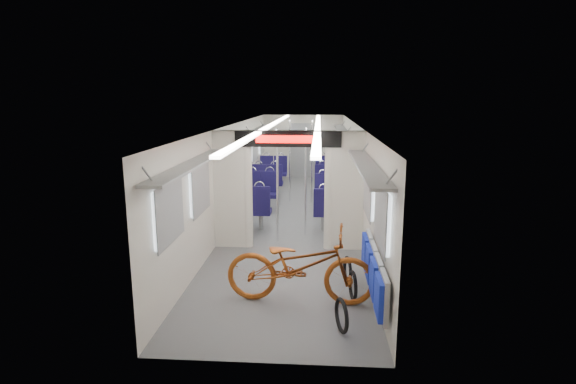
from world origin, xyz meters
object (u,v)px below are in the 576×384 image
object	(u,v)px
stanchion_near_left	(277,186)
stanchion_far_left	(290,161)
bicycle	(300,265)
bike_hoop_b	(353,287)
bike_hoop_a	(341,317)
stanchion_far_right	(312,162)
seat_bay_far_left	(270,174)
seat_bay_near_right	(333,199)
flip_bench	(374,271)
stanchion_near_right	(305,182)
seat_bay_near_left	(256,196)
bike_hoop_c	(347,272)
seat_bay_far_right	(330,174)

from	to	relation	value
stanchion_near_left	stanchion_far_left	xyz separation A→B (m)	(0.01, 3.66, 0.00)
bicycle	stanchion_far_left	world-z (taller)	stanchion_far_left
bike_hoop_b	bike_hoop_a	bearing A→B (deg)	-102.40
stanchion_far_right	seat_bay_far_left	bearing A→B (deg)	131.06
stanchion_far_left	bike_hoop_a	bearing A→B (deg)	-81.22
seat_bay_near_right	bicycle	bearing A→B (deg)	-97.64
bike_hoop_a	bike_hoop_b	bearing A→B (deg)	77.60
stanchion_near_left	seat_bay_near_right	bearing A→B (deg)	54.43
flip_bench	stanchion_near_right	distance (m)	3.66
seat_bay_near_left	stanchion_far_right	size ratio (longest dim) A/B	0.94
bike_hoop_b	stanchion_near_right	xyz separation A→B (m)	(-0.80, 3.15, 0.95)
bike_hoop_c	flip_bench	bearing A→B (deg)	-71.71
seat_bay_far_left	stanchion_near_left	distance (m)	5.16
stanchion_near_left	stanchion_near_right	bearing A→B (deg)	40.30
seat_bay_far_right	stanchion_near_right	xyz separation A→B (m)	(-0.63, -4.64, 0.60)
seat_bay_far_left	seat_bay_far_right	size ratio (longest dim) A/B	0.98
bike_hoop_b	bike_hoop_c	bearing A→B (deg)	94.33
bike_hoop_a	stanchion_far_left	distance (m)	7.44
seat_bay_near_right	stanchion_near_right	size ratio (longest dim) A/B	0.89
bike_hoop_c	stanchion_near_right	world-z (taller)	stanchion_near_right
seat_bay_near_right	stanchion_near_right	xyz separation A→B (m)	(-0.63, -1.18, 0.61)
bike_hoop_c	seat_bay_far_left	xyz separation A→B (m)	(-2.00, 7.19, 0.34)
seat_bay_far_right	bike_hoop_c	bearing A→B (deg)	-88.99
seat_bay_far_left	stanchion_near_right	bearing A→B (deg)	-74.91
bike_hoop_c	seat_bay_far_right	size ratio (longest dim) A/B	0.21
seat_bay_far_left	stanchion_far_left	distance (m)	1.70
bike_hoop_a	seat_bay_far_right	bearing A→B (deg)	89.74
flip_bench	stanchion_near_right	size ratio (longest dim) A/B	0.93
stanchion_near_right	stanchion_far_right	size ratio (longest dim) A/B	1.00
bicycle	stanchion_far_left	xyz separation A→B (m)	(-0.57, 6.46, 0.59)
seat_bay_near_right	stanchion_far_left	bearing A→B (deg)	120.13
seat_bay_near_left	seat_bay_near_right	world-z (taller)	seat_bay_near_left
bicycle	bike_hoop_a	world-z (taller)	bicycle
seat_bay_near_right	flip_bench	bearing A→B (deg)	-84.85
seat_bay_near_left	stanchion_far_right	xyz separation A→B (m)	(1.32, 1.85, 0.59)
bike_hoop_c	seat_bay_near_left	bearing A→B (deg)	117.54
stanchion_near_left	stanchion_near_right	distance (m)	0.72
bike_hoop_b	bicycle	bearing A→B (deg)	-170.60
flip_bench	stanchion_far_right	size ratio (longest dim) A/B	0.93
bike_hoop_b	stanchion_far_right	distance (m)	6.35
bike_hoop_a	stanchion_near_left	distance (m)	3.92
flip_bench	seat_bay_near_left	xyz separation A→B (m)	(-2.29, 4.71, -0.02)
bicycle	flip_bench	distance (m)	1.03
stanchion_near_left	stanchion_far_left	size ratio (longest dim) A/B	1.00
stanchion_far_left	seat_bay_near_right	bearing A→B (deg)	-59.87
seat_bay_near_right	stanchion_near_right	distance (m)	1.47
bicycle	stanchion_near_right	xyz separation A→B (m)	(-0.03, 3.28, 0.59)
bike_hoop_b	seat_bay_near_right	size ratio (longest dim) A/B	0.22
bike_hoop_a	stanchion_near_right	world-z (taller)	stanchion_near_right
flip_bench	seat_bay_far_left	distance (m)	8.39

